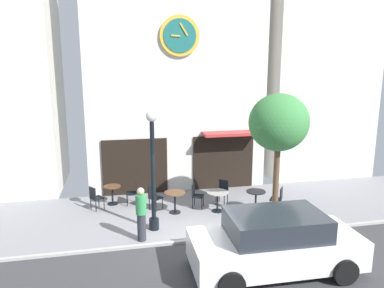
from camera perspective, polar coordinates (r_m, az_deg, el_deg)
The scene contains 17 objects.
ground_plane at distance 10.35m, azimuth 2.00°, elevation -17.92°, with size 29.51×11.69×0.13m.
clock_building at distance 15.90m, azimuth -2.72°, elevation 16.06°, with size 7.52×3.48×12.16m.
neighbor_building_right at distance 19.49m, azimuth 17.87°, elevation 17.39°, with size 5.01×4.78×14.35m.
street_lamp at distance 11.45m, azimuth -6.16°, elevation -4.18°, with size 0.36×0.36×3.87m.
street_tree at distance 12.08m, azimuth 13.47°, elevation 3.16°, with size 1.98×1.78×4.33m.
cafe_table_near_door at distance 14.26m, azimuth -12.41°, elevation -7.36°, with size 0.65×0.65×0.72m.
cafe_table_center_left at distance 13.13m, azimuth -2.70°, elevation -8.41°, with size 0.77×0.77×0.77m.
cafe_table_center at distance 13.27m, azimuth 4.03°, elevation -8.25°, with size 0.80×0.80×0.75m.
cafe_table_center_right at distance 13.57m, azimuth 9.98°, elevation -8.15°, with size 0.70×0.70×0.73m.
cafe_chair_facing_wall at distance 13.55m, azimuth -5.98°, elevation -8.00°, with size 0.56×0.56×0.90m.
cafe_chair_left_end at distance 13.81m, azimuth -14.99°, elevation -7.95°, with size 0.56×0.56×0.90m.
cafe_chair_right_end at distance 14.06m, azimuth 4.84°, elevation -7.22°, with size 0.56×0.56×0.90m.
cafe_chair_outer at distance 13.61m, azimuth 13.40°, elevation -8.16°, with size 0.56×0.56×0.90m.
cafe_chair_by_entrance at distance 14.07m, azimuth -9.15°, elevation -7.32°, with size 0.42×0.42×0.90m.
cafe_chair_near_tree at distance 13.60m, azimuth 0.61°, elevation -7.84°, with size 0.53×0.53×0.90m.
pedestrian_green at distance 11.12m, azimuth -7.98°, elevation -10.76°, with size 0.43×0.43×1.67m.
parked_car_white at distance 9.80m, azimuth 12.90°, elevation -14.86°, with size 4.34×2.10×1.55m.
Camera 1 is at (-2.21, -9.79, 5.12)m, focal length 33.97 mm.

